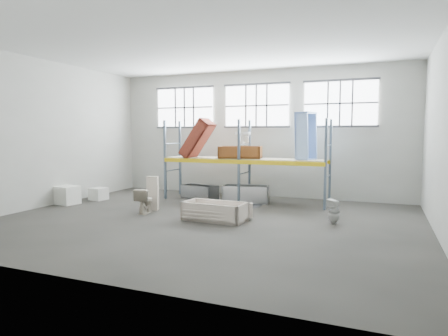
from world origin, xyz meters
The scene contains 34 objects.
floor centered at (0.00, 0.00, -0.05)m, with size 12.00×10.00×0.10m, color #433F3A.
ceiling centered at (0.00, 0.00, 5.05)m, with size 12.00×10.00×0.10m, color silver.
wall_back centered at (0.00, 5.05, 2.50)m, with size 12.00×0.10×5.00m, color #9F9E94.
wall_front centered at (0.00, -5.05, 2.50)m, with size 12.00×0.10×5.00m, color #B3B3A7.
wall_left centered at (-6.05, 0.00, 2.50)m, with size 0.10×10.00×5.00m, color #B4B3A6.
wall_right centered at (6.05, 0.00, 2.50)m, with size 0.10×10.00×5.00m, color #BABAAD.
window_left centered at (-3.20, 4.94, 3.60)m, with size 2.60×0.04×1.60m, color white.
window_mid centered at (0.00, 4.94, 3.60)m, with size 2.60×0.04×1.60m, color white.
window_right centered at (3.20, 4.94, 3.60)m, with size 2.60×0.04×1.60m, color white.
rack_upright_la centered at (-3.00, 2.90, 1.50)m, with size 0.08×0.08×3.00m, color slate.
rack_upright_lb centered at (-3.00, 4.10, 1.50)m, with size 0.08×0.08×3.00m, color slate.
rack_upright_ma centered at (0.00, 2.90, 1.50)m, with size 0.08×0.08×3.00m, color slate.
rack_upright_mb centered at (0.00, 4.10, 1.50)m, with size 0.08×0.08×3.00m, color slate.
rack_upright_ra centered at (3.00, 2.90, 1.50)m, with size 0.08×0.08×3.00m, color slate.
rack_upright_rb centered at (3.00, 4.10, 1.50)m, with size 0.08×0.08×3.00m, color slate.
rack_beam_front centered at (0.00, 2.90, 1.50)m, with size 6.00×0.10×0.14m, color yellow.
rack_beam_back centered at (0.00, 4.10, 1.50)m, with size 6.00×0.10×0.14m, color yellow.
shelf_deck centered at (0.00, 3.50, 1.58)m, with size 5.90×1.10×0.03m, color gray.
wet_patch centered at (0.00, 2.70, 0.00)m, with size 1.80×1.80×0.00m, color black.
bathtub_beige centered at (0.26, 0.15, 0.27)m, with size 1.81×0.85×0.53m, color beige, non-canonical shape.
cistern_spare centered at (1.04, 0.56, 0.28)m, with size 0.44×0.21×0.42m, color beige.
sink_in_tub centered at (0.49, 0.63, 0.16)m, with size 0.45×0.45×0.15m, color beige.
toilet_beige centered at (-2.18, 0.24, 0.40)m, with size 0.45×0.78×0.80m, color beige.
cistern_tall centered at (-2.24, 0.79, 0.55)m, with size 0.36×0.23×1.11m, color beige.
toilet_white centered at (3.51, 0.99, 0.35)m, with size 0.31×0.32×0.70m, color silver.
steel_tub_left centered at (-1.80, 3.45, 0.26)m, with size 1.40×0.65×0.51m, color #929398, non-canonical shape.
steel_tub_right centered at (0.12, 3.35, 0.31)m, with size 1.67×0.78×0.61m, color #B1B5B9, non-canonical shape.
rust_tub_flat centered at (-0.12, 3.39, 1.82)m, with size 1.54×0.72×0.43m, color #955F1B, non-canonical shape.
rust_tub_tilted centered at (-1.80, 3.28, 2.29)m, with size 1.59×0.75×0.45m, color #9A3321, non-canonical shape.
sink_on_shelf centered at (-0.02, 3.37, 2.09)m, with size 0.58×0.45×0.52m, color silver.
blue_tub_upright centered at (2.21, 3.64, 2.40)m, with size 1.69×0.79×0.48m, color #94BAFA, non-canonical shape.
bucket centered at (0.28, -0.12, 0.16)m, with size 0.27×0.27×0.31m, color silver.
carton_near centered at (-5.65, 0.57, 0.32)m, with size 0.75×0.64×0.64m, color white.
carton_far centered at (-5.21, 1.71, 0.23)m, with size 0.54×0.54×0.45m, color silver.
Camera 1 is at (4.72, -10.16, 2.53)m, focal length 31.58 mm.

